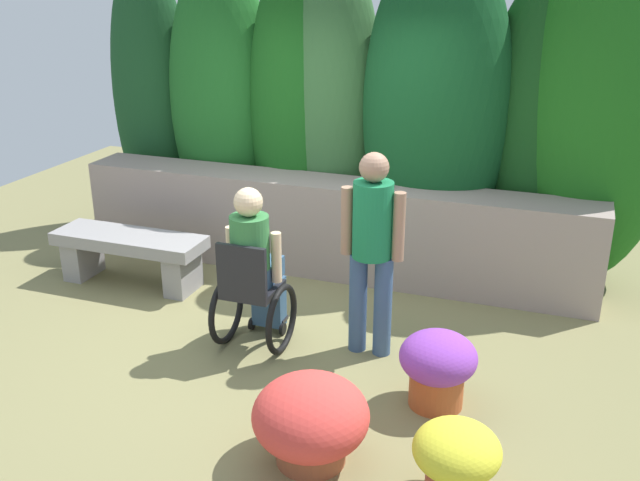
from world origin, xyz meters
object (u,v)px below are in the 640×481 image
flower_pot_terracotta_by_wall (311,420)px  flower_pot_red_accent (456,458)px  stone_bench (130,251)px  person_standing_companion (372,242)px  flower_pot_purple_near (438,365)px  person_in_wheelchair (254,273)px

flower_pot_terracotta_by_wall → flower_pot_red_accent: (0.89, -0.04, -0.01)m
stone_bench → flower_pot_red_accent: size_ratio=2.94×
person_standing_companion → flower_pot_terracotta_by_wall: size_ratio=2.25×
stone_bench → flower_pot_purple_near: size_ratio=2.69×
flower_pot_red_accent → stone_bench: bearing=150.5°
flower_pot_red_accent → person_in_wheelchair: bearing=145.3°
person_in_wheelchair → flower_pot_red_accent: 2.23m
flower_pot_terracotta_by_wall → flower_pot_red_accent: 0.89m
person_in_wheelchair → flower_pot_terracotta_by_wall: (0.92, -1.21, -0.33)m
person_standing_companion → flower_pot_terracotta_by_wall: 1.55m
stone_bench → person_in_wheelchair: bearing=-31.3°
person_standing_companion → flower_pot_terracotta_by_wall: person_standing_companion is taller
person_in_wheelchair → flower_pot_purple_near: (1.53, -0.35, -0.31)m
flower_pot_purple_near → person_in_wheelchair: bearing=167.0°
person_in_wheelchair → person_standing_companion: bearing=12.2°
stone_bench → flower_pot_terracotta_by_wall: size_ratio=2.05×
person_standing_companion → flower_pot_purple_near: 1.05m
stone_bench → person_in_wheelchair: size_ratio=1.11×
person_in_wheelchair → flower_pot_terracotta_by_wall: bearing=-53.2°
flower_pot_purple_near → flower_pot_terracotta_by_wall: size_ratio=0.76×
person_standing_companion → flower_pot_red_accent: (0.92, -1.45, -0.65)m
flower_pot_purple_near → stone_bench: bearing=161.8°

